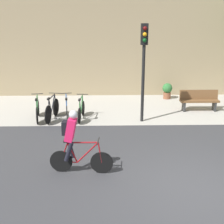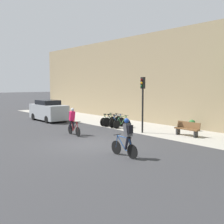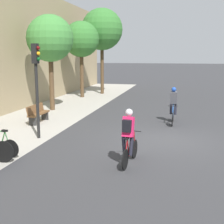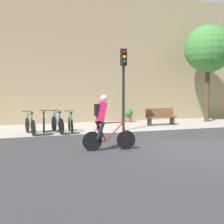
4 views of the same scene
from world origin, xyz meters
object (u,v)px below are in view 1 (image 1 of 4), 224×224
object	(u,v)px
parked_bike_0	(38,110)
parked_bike_3	(81,110)
traffic_light_pole	(144,56)
potted_plant	(167,90)
parked_bike_1	(52,109)
cyclist_pink	(73,140)
bench	(199,100)
parked_bike_2	(67,110)

from	to	relation	value
parked_bike_0	parked_bike_3	bearing A→B (deg)	-0.01
traffic_light_pole	potted_plant	bearing A→B (deg)	63.81
parked_bike_0	parked_bike_1	size ratio (longest dim) A/B	0.98
parked_bike_3	parked_bike_0	bearing A→B (deg)	179.99
cyclist_pink	bench	distance (m)	7.32
cyclist_pink	traffic_light_pole	bearing A→B (deg)	60.68
parked_bike_1	bench	bearing A→B (deg)	9.68
potted_plant	cyclist_pink	bearing A→B (deg)	-117.94
parked_bike_3	potted_plant	size ratio (longest dim) A/B	2.04
parked_bike_2	cyclist_pink	bearing A→B (deg)	-80.85
cyclist_pink	parked_bike_1	world-z (taller)	cyclist_pink
parked_bike_2	parked_bike_3	distance (m)	0.58
parked_bike_1	potted_plant	xyz separation A→B (m)	(5.18, 3.01, 0.02)
parked_bike_1	potted_plant	distance (m)	5.99
parked_bike_0	parked_bike_3	world-z (taller)	parked_bike_0
traffic_light_pole	bench	world-z (taller)	traffic_light_pole
parked_bike_0	potted_plant	xyz separation A→B (m)	(5.76, 3.01, 0.04)
cyclist_pink	traffic_light_pole	world-z (taller)	traffic_light_pole
potted_plant	parked_bike_3	bearing A→B (deg)	-143.17
parked_bike_0	potted_plant	size ratio (longest dim) A/B	2.15
cyclist_pink	parked_bike_1	xyz separation A→B (m)	(-1.28, 4.35, -0.53)
parked_bike_2	parked_bike_0	bearing A→B (deg)	-179.98
parked_bike_3	traffic_light_pole	world-z (taller)	traffic_light_pole
parked_bike_0	parked_bike_3	size ratio (longest dim) A/B	1.05
parked_bike_3	traffic_light_pole	distance (m)	3.27
parked_bike_1	potted_plant	world-z (taller)	parked_bike_1
parked_bike_3	bench	world-z (taller)	parked_bike_3
parked_bike_0	parked_bike_1	world-z (taller)	parked_bike_1
cyclist_pink	bench	world-z (taller)	cyclist_pink
parked_bike_2	bench	distance (m)	5.71
parked_bike_3	bench	xyz separation A→B (m)	(5.04, 1.06, 0.09)
parked_bike_2	potted_plant	distance (m)	5.50
bench	parked_bike_3	bearing A→B (deg)	-168.13
parked_bike_3	potted_plant	distance (m)	5.03
parked_bike_1	traffic_light_pole	world-z (taller)	traffic_light_pole
bench	parked_bike_1	bearing A→B (deg)	-170.32
traffic_light_pole	bench	bearing A→B (deg)	27.08
parked_bike_2	potted_plant	xyz separation A→B (m)	(4.60, 3.01, 0.03)
potted_plant	parked_bike_2	bearing A→B (deg)	-146.78
bench	potted_plant	bearing A→B (deg)	117.38
parked_bike_2	parked_bike_3	bearing A→B (deg)	-0.05
cyclist_pink	parked_bike_0	size ratio (longest dim) A/B	1.04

